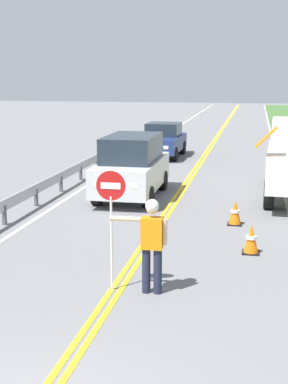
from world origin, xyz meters
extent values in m
cube|color=yellow|center=(-0.09, 20.00, 0.01)|extent=(0.11, 110.00, 0.01)
cube|color=yellow|center=(0.09, 20.00, 0.01)|extent=(0.11, 110.00, 0.01)
cube|color=silver|center=(3.60, 20.00, 0.01)|extent=(0.12, 110.00, 0.01)
cube|color=silver|center=(-3.60, 20.00, 0.01)|extent=(0.12, 110.00, 0.01)
cylinder|color=#1E2338|center=(0.81, 4.83, 0.44)|extent=(0.16, 0.16, 0.88)
cylinder|color=#1E2338|center=(0.59, 4.83, 0.44)|extent=(0.16, 0.16, 0.88)
cube|color=orange|center=(0.70, 4.83, 1.18)|extent=(0.40, 0.24, 0.60)
cylinder|color=beige|center=(0.20, 4.83, 1.43)|extent=(0.60, 0.10, 0.09)
cylinder|color=beige|center=(0.94, 4.83, 1.21)|extent=(0.09, 0.09, 0.48)
sphere|color=beige|center=(0.70, 4.83, 1.65)|extent=(0.22, 0.22, 0.22)
sphere|color=white|center=(0.70, 4.83, 1.70)|extent=(0.25, 0.25, 0.25)
cylinder|color=silver|center=(-0.08, 4.82, 0.92)|extent=(0.04, 0.04, 1.85)
cylinder|color=#B71414|center=(-0.08, 4.82, 2.05)|extent=(0.56, 0.03, 0.56)
cube|color=white|center=(-0.08, 4.80, 2.05)|extent=(0.38, 0.01, 0.12)
cube|color=orange|center=(2.83, 11.45, 2.31)|extent=(0.63, 0.82, 0.59)
cylinder|color=black|center=(3.19, 16.49, 0.46)|extent=(0.36, 0.93, 0.92)
cylinder|color=black|center=(3.01, 12.21, 0.46)|extent=(0.36, 0.93, 0.92)
cube|color=silver|center=(-1.52, 13.04, 0.80)|extent=(1.86, 4.61, 0.92)
cube|color=#1E2833|center=(-1.52, 13.04, 1.68)|extent=(1.63, 2.86, 0.84)
cube|color=#EAEACC|center=(-0.96, 10.77, 0.85)|extent=(0.24, 0.06, 0.16)
cube|color=#EAEACC|center=(-2.06, 10.76, 0.85)|extent=(0.24, 0.06, 0.16)
cylinder|color=black|center=(-0.70, 11.62, 0.34)|extent=(0.28, 0.68, 0.68)
cylinder|color=black|center=(-2.34, 11.61, 0.34)|extent=(0.28, 0.68, 0.68)
cylinder|color=black|center=(-0.71, 14.47, 0.34)|extent=(0.28, 0.68, 0.68)
cylinder|color=black|center=(-2.35, 14.46, 0.34)|extent=(0.28, 0.68, 0.68)
cube|color=navy|center=(-2.07, 22.56, 0.70)|extent=(1.94, 4.14, 0.72)
cube|color=#1E2833|center=(-2.06, 22.81, 1.38)|extent=(1.66, 1.76, 0.64)
cube|color=#EAEACC|center=(-1.57, 20.52, 0.75)|extent=(0.24, 0.07, 0.16)
cube|color=#EAEACC|center=(-2.67, 20.55, 0.75)|extent=(0.24, 0.07, 0.16)
cylinder|color=black|center=(-1.28, 21.27, 0.34)|extent=(0.30, 0.69, 0.68)
cylinder|color=black|center=(-2.92, 21.31, 0.34)|extent=(0.30, 0.69, 0.68)
cylinder|color=black|center=(-1.22, 23.81, 0.34)|extent=(0.30, 0.69, 0.68)
cylinder|color=black|center=(-2.86, 23.85, 0.34)|extent=(0.30, 0.69, 0.68)
cone|color=orange|center=(2.51, 7.64, 0.35)|extent=(0.36, 0.36, 0.70)
cylinder|color=white|center=(2.51, 7.64, 0.39)|extent=(0.25, 0.25, 0.08)
cube|color=black|center=(2.51, 7.64, 0.01)|extent=(0.40, 0.40, 0.03)
cone|color=orange|center=(2.05, 10.12, 0.35)|extent=(0.36, 0.36, 0.70)
cylinder|color=white|center=(2.05, 10.12, 0.39)|extent=(0.25, 0.25, 0.08)
cube|color=black|center=(2.05, 10.12, 0.01)|extent=(0.40, 0.40, 0.03)
cube|color=#9EA0A3|center=(-4.20, 16.83, 0.55)|extent=(0.06, 32.00, 0.32)
cube|color=#4C4C51|center=(-4.20, 8.83, 0.28)|extent=(0.10, 0.10, 0.55)
cube|color=#4C4C51|center=(-4.20, 11.12, 0.28)|extent=(0.10, 0.10, 0.55)
cube|color=#4C4C51|center=(-4.20, 13.40, 0.28)|extent=(0.10, 0.10, 0.55)
cube|color=#4C4C51|center=(-4.20, 15.69, 0.28)|extent=(0.10, 0.10, 0.55)
cube|color=#4C4C51|center=(-4.20, 17.97, 0.28)|extent=(0.10, 0.10, 0.55)
cube|color=#4C4C51|center=(-4.20, 20.26, 0.28)|extent=(0.10, 0.10, 0.55)
cube|color=#4C4C51|center=(-4.20, 22.55, 0.28)|extent=(0.10, 0.10, 0.55)
cube|color=#4C4C51|center=(-4.20, 24.83, 0.28)|extent=(0.10, 0.10, 0.55)
cube|color=#4C4C51|center=(-4.20, 27.12, 0.28)|extent=(0.10, 0.10, 0.55)
cube|color=#4C4C51|center=(-4.20, 29.40, 0.28)|extent=(0.10, 0.10, 0.55)
cube|color=#4C4C51|center=(-4.20, 31.69, 0.28)|extent=(0.10, 0.10, 0.55)
camera|label=1|loc=(2.50, -4.89, 4.05)|focal=51.68mm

